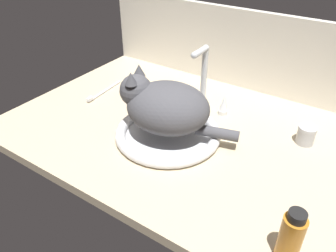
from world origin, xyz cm
name	(u,v)px	position (x,y,z in cm)	size (l,w,h in cm)	color
countertop	(188,135)	(0.00, 0.00, 1.50)	(116.35, 74.91, 3.00)	#CCB793
backsplash_wall	(243,54)	(0.00, 38.66, 16.13)	(116.35, 2.40, 32.26)	silver
sink_basin	(168,133)	(-3.73, -6.15, 4.42)	(32.22, 32.22, 3.16)	white
faucet	(202,86)	(-3.73, 14.78, 11.68)	(19.17, 10.36, 22.81)	silver
cat	(163,106)	(-5.19, -6.55, 13.78)	(35.73, 26.25, 18.21)	#4C4C51
amber_bottle	(291,236)	(39.10, -27.40, 8.89)	(4.67, 4.67, 12.50)	#C67A23
metal_jar	(306,135)	(31.90, 13.99, 5.87)	(5.40, 5.40, 5.71)	#B2B5BA
toothbrush	(104,91)	(-40.10, 4.29, 3.61)	(2.59, 19.13, 1.70)	silver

